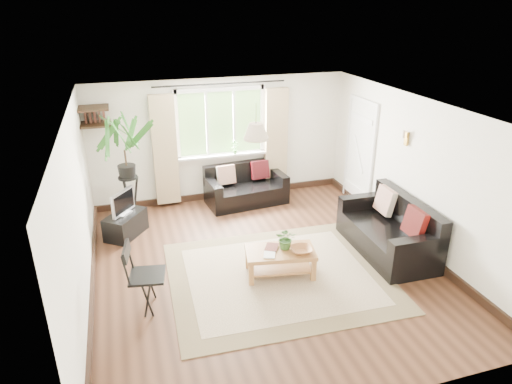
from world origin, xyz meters
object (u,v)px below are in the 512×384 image
object	(u,v)px
sofa_back	(246,186)
tv_stand	(126,224)
sofa_right	(388,228)
folding_chair	(147,277)
palm_stand	(127,173)
coffee_table	(280,262)

from	to	relation	value
sofa_back	tv_stand	world-z (taller)	sofa_back
sofa_right	folding_chair	distance (m)	3.75
sofa_right	folding_chair	world-z (taller)	folding_chair
sofa_right	tv_stand	xyz separation A→B (m)	(-3.95, 1.77, -0.22)
sofa_back	folding_chair	distance (m)	3.55
sofa_back	palm_stand	xyz separation A→B (m)	(-2.21, -0.32, 0.63)
tv_stand	coffee_table	bearing A→B (deg)	-95.60
coffee_table	tv_stand	distance (m)	2.84
coffee_table	sofa_right	bearing A→B (deg)	4.43
coffee_table	tv_stand	bearing A→B (deg)	137.63
sofa_right	palm_stand	distance (m)	4.42
sofa_back	tv_stand	bearing A→B (deg)	-169.36
sofa_back	sofa_right	world-z (taller)	sofa_right
sofa_back	sofa_right	size ratio (longest dim) A/B	0.86
coffee_table	sofa_back	bearing A→B (deg)	84.86
sofa_back	coffee_table	world-z (taller)	sofa_back
coffee_table	folding_chair	bearing A→B (deg)	-173.14
palm_stand	folding_chair	size ratio (longest dim) A/B	2.12
sofa_back	tv_stand	xyz separation A→B (m)	(-2.34, -0.70, -0.16)
tv_stand	sofa_back	bearing A→B (deg)	-36.62
coffee_table	tv_stand	xyz separation A→B (m)	(-2.10, 1.92, -0.00)
sofa_back	tv_stand	size ratio (longest dim) A/B	2.06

